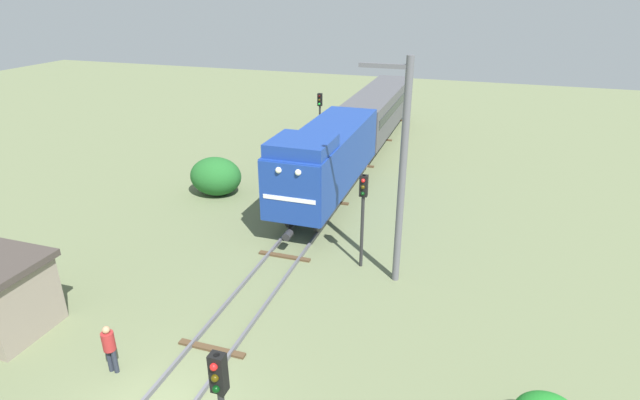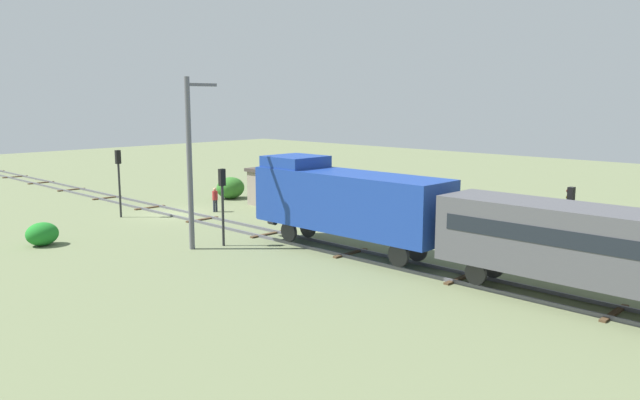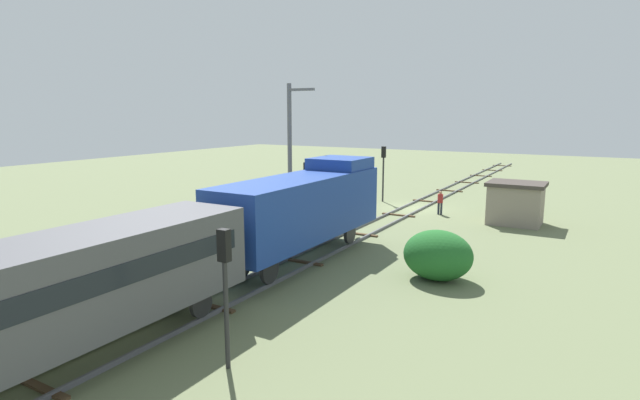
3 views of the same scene
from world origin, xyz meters
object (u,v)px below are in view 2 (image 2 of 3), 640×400
at_px(passenger_car_leading, 622,248).
at_px(traffic_signal_near, 119,171).
at_px(locomotive, 346,200).
at_px(relay_hut, 275,186).
at_px(worker_near_track, 215,198).
at_px(traffic_signal_far, 570,215).
at_px(catenary_mast, 190,160).
at_px(traffic_signal_mid, 222,193).

height_order(passenger_car_leading, traffic_signal_near, traffic_signal_near).
distance_m(locomotive, relay_hut, 15.80).
distance_m(locomotive, worker_near_track, 14.68).
xyz_separation_m(passenger_car_leading, traffic_signal_far, (-3.60, -3.41, 0.28)).
distance_m(locomotive, catenary_mast, 8.27).
height_order(traffic_signal_near, relay_hut, traffic_signal_near).
distance_m(traffic_signal_far, worker_near_track, 24.40).
distance_m(traffic_signal_near, traffic_signal_mid, 11.52).
bearing_deg(catenary_mast, worker_near_track, -132.43).
relative_size(locomotive, relay_hut, 3.31).
bearing_deg(relay_hut, traffic_signal_mid, 36.54).
bearing_deg(traffic_signal_near, passenger_car_leading, 95.97).
distance_m(traffic_signal_mid, catenary_mast, 2.46).
distance_m(traffic_signal_near, worker_near_track, 6.65).
bearing_deg(passenger_car_leading, traffic_signal_near, -84.03).
distance_m(passenger_car_leading, traffic_signal_mid, 19.40).
relative_size(traffic_signal_mid, traffic_signal_far, 1.03).
bearing_deg(catenary_mast, traffic_signal_near, -99.07).
bearing_deg(passenger_car_leading, traffic_signal_far, -136.57).
xyz_separation_m(traffic_signal_near, traffic_signal_far, (-6.80, 27.20, -0.30)).
height_order(traffic_signal_near, traffic_signal_mid, traffic_signal_near).
relative_size(traffic_signal_mid, worker_near_track, 2.45).
relative_size(passenger_car_leading, worker_near_track, 8.24).
xyz_separation_m(worker_near_track, relay_hut, (-5.10, 0.54, 0.40)).
relative_size(passenger_car_leading, relay_hut, 4.00).
height_order(traffic_signal_mid, traffic_signal_far, traffic_signal_mid).
relative_size(locomotive, traffic_signal_far, 2.88).
bearing_deg(traffic_signal_far, worker_near_track, -87.17).
height_order(catenary_mast, relay_hut, catenary_mast).
bearing_deg(traffic_signal_near, worker_near_track, 152.65).
distance_m(locomotive, traffic_signal_mid, 6.69).
distance_m(passenger_car_leading, traffic_signal_far, 4.97).
xyz_separation_m(passenger_car_leading, catenary_mast, (4.94, -19.67, 2.19)).
bearing_deg(worker_near_track, traffic_signal_mid, -124.07).
bearing_deg(traffic_signal_near, locomotive, 100.50).
xyz_separation_m(catenary_mast, relay_hut, (-12.44, -7.50, -3.32)).
distance_m(traffic_signal_near, traffic_signal_far, 28.03).
bearing_deg(relay_hut, worker_near_track, -6.02).
height_order(passenger_car_leading, worker_near_track, passenger_car_leading).
distance_m(passenger_car_leading, catenary_mast, 20.40).
bearing_deg(traffic_signal_far, catenary_mast, -62.28).
bearing_deg(worker_near_track, locomotive, -99.60).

